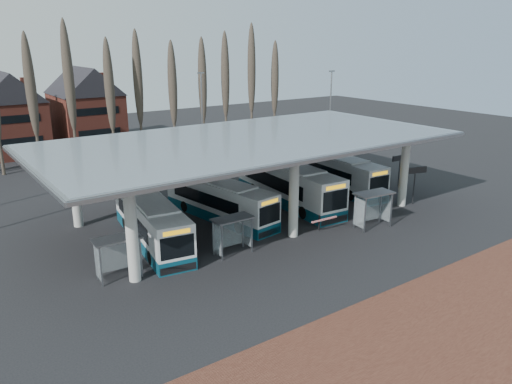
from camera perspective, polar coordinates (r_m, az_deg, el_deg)
ground at (r=34.52m, az=6.89°, el=-6.26°), size 140.00×140.00×0.00m
brick_strip at (r=27.87m, az=24.14°, el=-13.70°), size 70.00×10.00×0.03m
station_canopy at (r=38.81m, az=-0.78°, el=5.28°), size 32.00×16.00×6.34m
poplar_row at (r=60.46m, az=-14.71°, el=11.91°), size 45.10×1.10×14.50m
lamp_post_b at (r=57.07m, az=-6.18°, el=8.60°), size 0.80×0.16×10.17m
lamp_post_c at (r=60.59m, az=8.47°, el=9.00°), size 0.80×0.16×10.17m
bus_0 at (r=35.42m, az=-11.91°, el=-3.31°), size 4.02×11.57×3.15m
bus_1 at (r=39.40m, az=-4.22°, el=-0.95°), size 3.96×11.29×3.07m
bus_2 at (r=43.04m, az=3.61°, el=0.90°), size 3.67×12.78×3.50m
bus_3 at (r=47.80m, az=8.89°, el=2.22°), size 3.34×11.89×3.26m
shelter_0 at (r=30.52m, az=-15.60°, el=-6.22°), size 2.83×1.55×2.55m
shelter_1 at (r=32.73m, az=-2.82°, el=-4.01°), size 2.71×1.36×2.52m
shelter_2 at (r=38.20m, az=13.13°, el=-1.08°), size 3.11×1.81×2.75m
info_sign_0 at (r=44.34m, az=17.74°, el=2.07°), size 2.16×0.71×3.29m
info_sign_1 at (r=49.50m, az=16.14°, el=3.52°), size 2.08×0.17×3.10m
barrier at (r=36.89m, az=7.67°, el=-3.22°), size 2.34×0.67×1.17m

